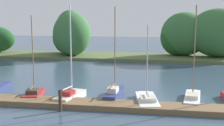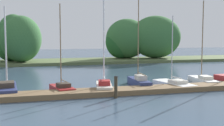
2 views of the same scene
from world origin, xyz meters
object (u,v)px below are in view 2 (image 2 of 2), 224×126
sailboat_2 (7,88)px  sailboat_4 (104,85)px  sailboat_3 (62,88)px  sailboat_5 (139,81)px  sailboat_6 (173,84)px  mooring_piling_1 (116,87)px  sailboat_7 (202,79)px

sailboat_2 → sailboat_4: 6.75m
sailboat_2 → sailboat_3: size_ratio=0.97×
sailboat_5 → sailboat_4: bearing=112.5°
sailboat_3 → sailboat_6: (8.53, -0.15, -0.06)m
sailboat_2 → sailboat_5: (9.73, 0.06, 0.03)m
mooring_piling_1 → sailboat_5: bearing=51.8°
sailboat_5 → sailboat_2: bearing=93.4°
sailboat_2 → sailboat_6: size_ratio=1.09×
sailboat_7 → mooring_piling_1: (-8.65, -3.78, 0.39)m
sailboat_5 → mooring_piling_1: 4.76m
sailboat_2 → sailboat_4: size_ratio=0.87×
sailboat_5 → mooring_piling_1: bearing=144.8°
sailboat_2 → sailboat_4: bearing=-103.5°
sailboat_2 → sailboat_3: sailboat_3 is taller
sailboat_3 → sailboat_6: size_ratio=1.12×
sailboat_3 → mooring_piling_1: 4.28m
sailboat_6 → mooring_piling_1: bearing=107.5°
sailboat_4 → sailboat_5: (3.06, 1.08, 0.01)m
sailboat_5 → sailboat_7: bearing=-86.5°
sailboat_3 → sailboat_6: sailboat_3 is taller
sailboat_2 → sailboat_5: 9.73m
mooring_piling_1 → sailboat_7: bearing=23.6°
sailboat_3 → sailboat_4: (2.99, -0.27, 0.07)m
sailboat_6 → sailboat_2: bearing=76.3°
sailboat_2 → sailboat_5: size_ratio=0.88×
sailboat_7 → mooring_piling_1: bearing=121.1°
sailboat_2 → sailboat_4: (6.67, -1.02, 0.02)m
sailboat_2 → mooring_piling_1: bearing=-123.2°
sailboat_3 → sailboat_6: 8.53m
sailboat_4 → sailboat_6: (5.54, 0.12, -0.13)m
sailboat_5 → sailboat_7: size_ratio=0.99×
sailboat_5 → sailboat_7: sailboat_7 is taller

